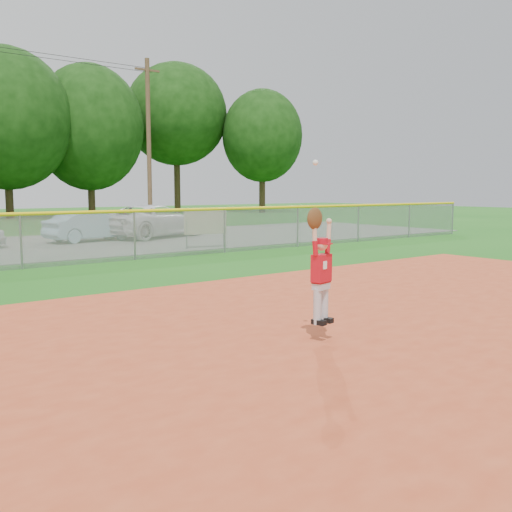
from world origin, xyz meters
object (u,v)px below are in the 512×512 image
at_px(car_white_b, 155,221).
at_px(sponsor_sign, 205,223).
at_px(car_blue, 91,226).
at_px(ballplayer, 320,266).

xyz_separation_m(car_white_b, sponsor_sign, (-0.75, -5.37, 0.18)).
bearing_deg(sponsor_sign, car_blue, 113.46).
relative_size(car_white_b, ballplayer, 2.28).
bearing_deg(car_white_b, ballplayer, 139.74).
xyz_separation_m(car_blue, car_white_b, (3.00, 0.17, 0.10)).
distance_m(car_white_b, ballplayer, 18.38).
bearing_deg(car_white_b, car_blue, 73.37).
distance_m(car_white_b, sponsor_sign, 5.43).
distance_m(car_blue, sponsor_sign, 5.68).
height_order(car_blue, sponsor_sign, sponsor_sign).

